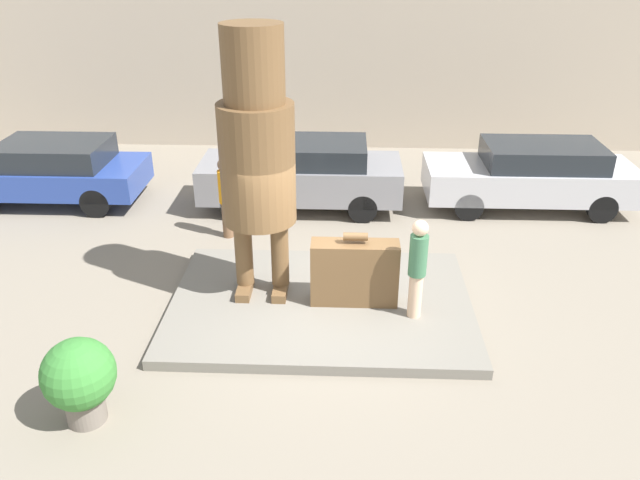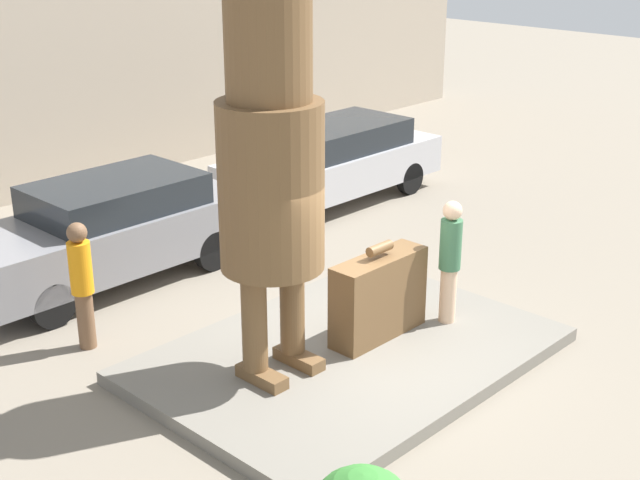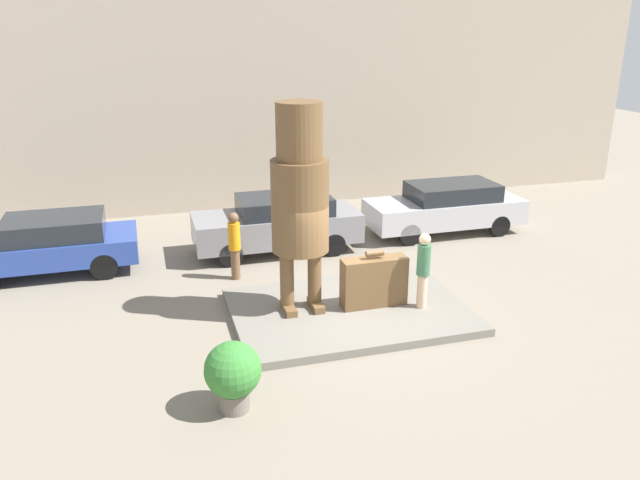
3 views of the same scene
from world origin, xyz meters
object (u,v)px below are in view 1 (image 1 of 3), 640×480
Objects in this scene: statue_figure at (257,147)px; parked_car_grey at (303,173)px; giant_suitcase at (355,272)px; parked_car_blue at (51,170)px; parked_car_silver at (532,174)px; tourist at (417,265)px; planter_pot at (79,377)px; worker_hivis at (226,195)px.

statue_figure reaches higher than parked_car_grey.
giant_suitcase is (1.56, -0.29, -2.03)m from statue_figure.
parked_car_blue is 5.88m from parked_car_grey.
parked_car_blue is 0.93× the size of parked_car_silver.
tourist is 5.21m from parked_car_grey.
parked_car_blue is at bearing -0.91° from parked_car_grey.
worker_hivis is at bearing 80.73° from planter_pot.
statue_figure is 0.95× the size of parked_car_silver.
parked_car_grey is 3.74× the size of planter_pot.
parked_car_grey is at bearing 179.09° from parked_car_blue.
statue_figure is at bearing 84.10° from parked_car_grey.
parked_car_blue is at bearing 0.54° from parked_car_silver.
tourist is at bearing 58.01° from parked_car_silver.
parked_car_grey is (5.88, -0.09, 0.05)m from parked_car_blue.
statue_figure is 3.22m from worker_hivis.
giant_suitcase is at bearing 104.66° from parked_car_grey.
giant_suitcase is at bearing 147.61° from parked_car_blue.
tourist reaches higher than parked_car_blue.
parked_car_grey is (-1.14, 4.36, 0.11)m from giant_suitcase.
parked_car_silver reaches higher than giant_suitcase.
giant_suitcase is at bearing 157.93° from tourist.
parked_car_silver is at bearing -177.83° from parked_car_grey.
parked_car_grey is at bearing 48.08° from worker_hivis.
statue_figure is 2.58m from giant_suitcase.
planter_pot is at bearing -151.77° from tourist.
giant_suitcase is 4.48m from planter_pot.
tourist is at bearing -41.18° from worker_hivis.
statue_figure is 4.52m from parked_car_grey.
worker_hivis is at bearing 113.13° from statue_figure.
worker_hivis is (-1.46, -1.63, 0.10)m from parked_car_grey.
worker_hivis is (4.42, -1.72, 0.16)m from parked_car_blue.
statue_figure is 3.08× the size of giant_suitcase.
parked_car_grey is at bearing 104.66° from giant_suitcase.
worker_hivis is at bearing 48.08° from parked_car_grey.
statue_figure is 7.14m from parked_car_blue.
tourist is at bearing -22.07° from giant_suitcase.
tourist is 5.09m from planter_pot.
giant_suitcase is 0.33× the size of parked_car_blue.
giant_suitcase is 3.78m from worker_hivis.
statue_figure reaches higher than giant_suitcase.
parked_car_blue is 4.75m from worker_hivis.
tourist is 0.36× the size of parked_car_silver.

